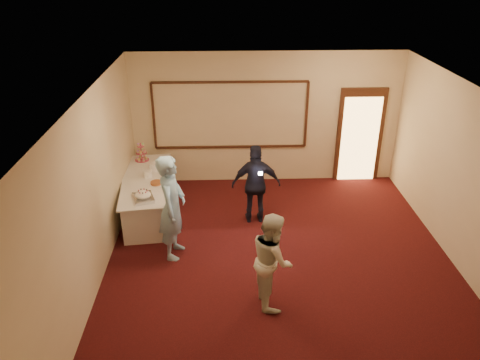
% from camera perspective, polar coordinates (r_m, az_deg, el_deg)
% --- Properties ---
extents(floor, '(7.00, 7.00, 0.00)m').
position_cam_1_polar(floor, '(8.16, 5.09, -10.71)').
color(floor, black).
rests_on(floor, ground).
extents(room_walls, '(6.04, 7.04, 3.02)m').
position_cam_1_polar(room_walls, '(7.14, 5.73, 2.41)').
color(room_walls, beige).
rests_on(room_walls, floor).
extents(wall_molding, '(3.45, 0.04, 1.55)m').
position_cam_1_polar(wall_molding, '(10.47, -1.17, 7.87)').
color(wall_molding, black).
rests_on(wall_molding, room_walls).
extents(doorway, '(1.05, 0.07, 2.20)m').
position_cam_1_polar(doorway, '(11.07, 14.37, 5.22)').
color(doorway, black).
rests_on(doorway, floor).
extents(buffet_table, '(1.23, 2.59, 0.77)m').
position_cam_1_polar(buffet_table, '(9.73, -11.10, -1.89)').
color(buffet_table, white).
rests_on(buffet_table, floor).
extents(pavlova_tray, '(0.46, 0.52, 0.18)m').
position_cam_1_polar(pavlova_tray, '(8.75, -11.73, -1.92)').
color(pavlova_tray, '#B3B4BA').
rests_on(pavlova_tray, buffet_table).
extents(cupcake_stand, '(0.30, 0.30, 0.44)m').
position_cam_1_polar(cupcake_stand, '(10.39, -11.93, 3.18)').
color(cupcake_stand, '#BE3F5E').
rests_on(cupcake_stand, buffet_table).
extents(plate_stack_a, '(0.18, 0.18, 0.15)m').
position_cam_1_polar(plate_stack_a, '(9.60, -11.17, 0.74)').
color(plate_stack_a, white).
rests_on(plate_stack_a, buffet_table).
extents(plate_stack_b, '(0.19, 0.19, 0.16)m').
position_cam_1_polar(plate_stack_b, '(9.88, -10.50, 1.60)').
color(plate_stack_b, white).
rests_on(plate_stack_b, buffet_table).
extents(tart, '(0.27, 0.27, 0.06)m').
position_cam_1_polar(tart, '(9.29, -10.16, -0.38)').
color(tart, white).
rests_on(tart, buffet_table).
extents(man, '(0.55, 0.75, 1.90)m').
position_cam_1_polar(man, '(8.07, -8.27, -3.30)').
color(man, '#88B9DA').
rests_on(man, floor).
extents(woman, '(0.66, 0.81, 1.53)m').
position_cam_1_polar(woman, '(7.06, 3.95, -9.61)').
color(woman, beige).
rests_on(woman, floor).
extents(guest, '(0.95, 0.40, 1.62)m').
position_cam_1_polar(guest, '(9.08, 1.97, -0.52)').
color(guest, black).
rests_on(guest, floor).
extents(camera_flash, '(0.08, 0.05, 0.05)m').
position_cam_1_polar(camera_flash, '(8.66, 2.50, 0.80)').
color(camera_flash, white).
rests_on(camera_flash, guest).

